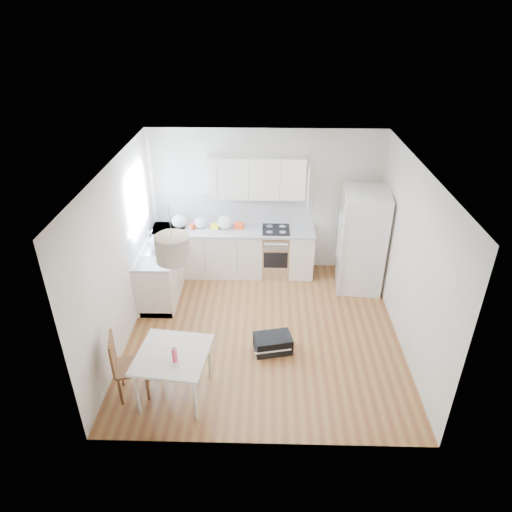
{
  "coord_description": "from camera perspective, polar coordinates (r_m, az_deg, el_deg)",
  "views": [
    {
      "loc": [
        0.03,
        -5.73,
        4.62
      ],
      "look_at": [
        -0.13,
        0.4,
        1.15
      ],
      "focal_mm": 32.0,
      "sensor_mm": 36.0,
      "label": 1
    }
  ],
  "objects": [
    {
      "name": "upper_cabinets",
      "position": [
        8.14,
        0.15,
        9.8
      ],
      "size": [
        1.7,
        0.32,
        0.75
      ],
      "primitive_type": "cube",
      "color": "white",
      "rests_on": "wall_back"
    },
    {
      "name": "range_oven",
      "position": [
        8.61,
        2.44,
        0.42
      ],
      "size": [
        0.5,
        0.61,
        0.88
      ],
      "primitive_type": null,
      "color": "silver",
      "rests_on": "floor"
    },
    {
      "name": "grocery_bag_e",
      "position": [
        7.83,
        -12.3,
        1.61
      ],
      "size": [
        0.28,
        0.24,
        0.25
      ],
      "primitive_type": "ellipsoid",
      "color": "white",
      "rests_on": "counter_left"
    },
    {
      "name": "grocery_bag_d",
      "position": [
        8.14,
        -11.01,
        2.65
      ],
      "size": [
        0.22,
        0.18,
        0.19
      ],
      "primitive_type": "ellipsoid",
      "color": "white",
      "rests_on": "counter_back"
    },
    {
      "name": "grocery_bag_c",
      "position": [
        8.38,
        -3.88,
        4.2
      ],
      "size": [
        0.28,
        0.24,
        0.25
      ],
      "primitive_type": "ellipsoid",
      "color": "white",
      "rests_on": "counter_back"
    },
    {
      "name": "snack_red",
      "position": [
        8.48,
        -7.76,
        3.73
      ],
      "size": [
        0.17,
        0.17,
        0.1
      ],
      "primitive_type": "cube",
      "rotation": [
        0.0,
        0.0,
        0.75
      ],
      "color": "#BD3A17",
      "rests_on": "counter_back"
    },
    {
      "name": "snack_yellow",
      "position": [
        8.44,
        -5.16,
        3.75
      ],
      "size": [
        0.16,
        0.12,
        0.1
      ],
      "primitive_type": "cube",
      "rotation": [
        0.0,
        0.0,
        -0.18
      ],
      "color": "yellow",
      "rests_on": "counter_back"
    },
    {
      "name": "gym_bag",
      "position": [
        6.95,
        2.12,
        -10.84
      ],
      "size": [
        0.61,
        0.46,
        0.25
      ],
      "primitive_type": "cube",
      "rotation": [
        0.0,
        0.0,
        0.21
      ],
      "color": "black",
      "rests_on": "floor"
    },
    {
      "name": "backsplash_left",
      "position": [
        8.01,
        -14.06,
        3.35
      ],
      "size": [
        0.01,
        1.8,
        0.58
      ],
      "primitive_type": "cube",
      "color": "silver",
      "rests_on": "wall_left"
    },
    {
      "name": "wall_back",
      "position": [
        8.48,
        1.19,
        6.81
      ],
      "size": [
        4.2,
        0.0,
        4.2
      ],
      "primitive_type": "plane",
      "rotation": [
        1.57,
        0.0,
        0.0
      ],
      "color": "silver",
      "rests_on": "floor"
    },
    {
      "name": "dining_chair",
      "position": [
        6.28,
        -15.32,
        -13.05
      ],
      "size": [
        0.49,
        0.49,
        0.96
      ],
      "primitive_type": null,
      "rotation": [
        0.0,
        0.0,
        0.25
      ],
      "color": "#4B2F16",
      "rests_on": "floor"
    },
    {
      "name": "grocery_bag_a",
      "position": [
        8.52,
        -9.58,
        4.29
      ],
      "size": [
        0.28,
        0.24,
        0.26
      ],
      "primitive_type": "ellipsoid",
      "color": "white",
      "rests_on": "counter_back"
    },
    {
      "name": "counter_back",
      "position": [
        8.42,
        -2.95,
        3.23
      ],
      "size": [
        3.02,
        0.64,
        0.04
      ],
      "primitive_type": "cube",
      "color": "#B4B6B9",
      "rests_on": "cabinets_back"
    },
    {
      "name": "grocery_bag_b",
      "position": [
        8.47,
        -6.98,
        4.15
      ],
      "size": [
        0.23,
        0.2,
        0.21
      ],
      "primitive_type": "ellipsoid",
      "color": "white",
      "rests_on": "counter_back"
    },
    {
      "name": "ceiling",
      "position": [
        6.04,
        1.16,
        10.96
      ],
      "size": [
        4.2,
        4.2,
        0.0
      ],
      "primitive_type": "plane",
      "rotation": [
        3.14,
        0.0,
        0.0
      ],
      "color": "white",
      "rests_on": "wall_back"
    },
    {
      "name": "wall_left",
      "position": [
        6.93,
        -16.6,
        -0.0
      ],
      "size": [
        0.0,
        4.2,
        4.2
      ],
      "primitive_type": "plane",
      "rotation": [
        1.57,
        0.0,
        1.57
      ],
      "color": "silver",
      "rests_on": "floor"
    },
    {
      "name": "refrigerator",
      "position": [
        8.26,
        13.2,
        1.94
      ],
      "size": [
        0.95,
        0.99,
        1.81
      ],
      "primitive_type": null,
      "rotation": [
        0.0,
        0.0,
        -0.1
      ],
      "color": "white",
      "rests_on": "floor"
    },
    {
      "name": "counter_left",
      "position": [
        8.07,
        -11.79,
        1.38
      ],
      "size": [
        0.64,
        1.82,
        0.04
      ],
      "primitive_type": "cube",
      "color": "#B4B6B9",
      "rests_on": "cabinets_left"
    },
    {
      "name": "drink_bottle",
      "position": [
        5.81,
        -10.16,
        -11.92
      ],
      "size": [
        0.08,
        0.08,
        0.23
      ],
      "primitive_type": "cylinder",
      "rotation": [
        0.0,
        0.0,
        0.26
      ],
      "color": "#F54466",
      "rests_on": "dining_table"
    },
    {
      "name": "floor",
      "position": [
        7.36,
        0.95,
        -9.41
      ],
      "size": [
        4.2,
        4.2,
        0.0
      ],
      "primitive_type": "plane",
      "color": "brown",
      "rests_on": "ground"
    },
    {
      "name": "dining_table",
      "position": [
        6.04,
        -10.36,
        -12.44
      ],
      "size": [
        0.99,
        0.99,
        0.7
      ],
      "rotation": [
        0.0,
        0.0,
        -0.12
      ],
      "color": "beige",
      "rests_on": "floor"
    },
    {
      "name": "sink",
      "position": [
        8.02,
        -11.87,
        1.31
      ],
      "size": [
        0.5,
        0.8,
        0.16
      ],
      "primitive_type": null,
      "color": "silver",
      "rests_on": "counter_left"
    },
    {
      "name": "backsplash_back",
      "position": [
        8.55,
        -2.87,
        5.96
      ],
      "size": [
        3.0,
        0.01,
        0.58
      ],
      "primitive_type": "cube",
      "color": "silver",
      "rests_on": "wall_back"
    },
    {
      "name": "wall_right",
      "position": [
        6.91,
        18.73,
        -0.45
      ],
      "size": [
        0.0,
        4.2,
        4.2
      ],
      "primitive_type": "plane",
      "rotation": [
        1.57,
        0.0,
        -1.57
      ],
      "color": "silver",
      "rests_on": "floor"
    },
    {
      "name": "window_glassblock",
      "position": [
        7.75,
        -14.59,
        6.77
      ],
      "size": [
        0.02,
        1.0,
        1.0
      ],
      "primitive_type": "cube",
      "color": "#BFE0F9",
      "rests_on": "wall_left"
    },
    {
      "name": "cabinets_back",
      "position": [
        8.63,
        -2.88,
        0.49
      ],
      "size": [
        3.0,
        0.6,
        0.88
      ],
      "primitive_type": "cube",
      "color": "white",
      "rests_on": "floor"
    },
    {
      "name": "cabinets_left",
      "position": [
        8.29,
        -11.47,
        -1.42
      ],
      "size": [
        0.6,
        1.8,
        0.88
      ],
      "primitive_type": "cube",
      "color": "white",
      "rests_on": "floor"
    },
    {
      "name": "pendant_lamp",
      "position": [
        5.19,
        -10.36,
        0.93
      ],
      "size": [
        0.49,
        0.49,
        0.31
      ],
      "primitive_type": "cylinder",
      "rotation": [
        0.0,
        0.0,
        0.28
      ],
      "color": "beige",
      "rests_on": "ceiling"
    },
    {
      "name": "snack_orange",
      "position": [
        8.42,
        -2.15,
        3.82
      ],
      "size": [
        0.18,
        0.14,
        0.11
      ],
      "primitive_type": "cube",
      "rotation": [
        0.0,
        0.0,
        -0.25
      ],
      "color": "#FE4116",
      "rests_on": "counter_back"
    }
  ]
}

